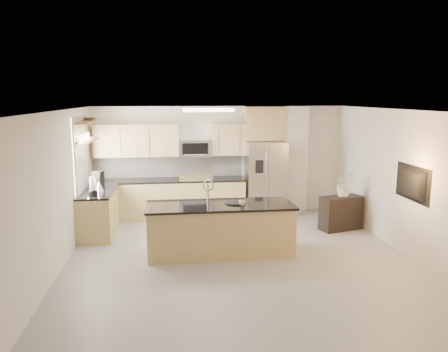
{
  "coord_description": "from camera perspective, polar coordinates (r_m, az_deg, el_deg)",
  "views": [
    {
      "loc": [
        -1.14,
        -7.16,
        2.83
      ],
      "look_at": [
        -0.12,
        1.3,
        1.27
      ],
      "focal_mm": 35.0,
      "sensor_mm": 36.0,
      "label": 1
    }
  ],
  "objects": [
    {
      "name": "partition_column",
      "position": [
        10.79,
        9.12,
        2.09
      ],
      "size": [
        0.6,
        0.3,
        2.6
      ],
      "primitive_type": "cube",
      "color": "silver",
      "rests_on": "floor"
    },
    {
      "name": "ceiling_fixture",
      "position": [
        8.8,
        -2.08,
        8.6
      ],
      "size": [
        1.0,
        0.5,
        0.06
      ],
      "primitive_type": "cube",
      "color": "white",
      "rests_on": "ceiling"
    },
    {
      "name": "flower_vase",
      "position": [
        9.62,
        15.44,
        -0.31
      ],
      "size": [
        0.88,
        0.83,
        0.77
      ],
      "primitive_type": "imported",
      "rotation": [
        0.0,
        0.0,
        0.41
      ],
      "color": "silver",
      "rests_on": "credenza"
    },
    {
      "name": "microwave",
      "position": [
        10.29,
        -3.84,
        3.65
      ],
      "size": [
        0.76,
        0.4,
        0.4
      ],
      "color": "#AEAEB1",
      "rests_on": "upper_cabinets"
    },
    {
      "name": "wall_left",
      "position": [
        7.55,
        -20.99,
        -2.01
      ],
      "size": [
        0.02,
        6.5,
        2.6
      ],
      "primitive_type": "cube",
      "color": "silver",
      "rests_on": "floor"
    },
    {
      "name": "coffee_maker",
      "position": [
        9.57,
        -16.12,
        -0.53
      ],
      "size": [
        0.24,
        0.27,
        0.35
      ],
      "color": "black",
      "rests_on": "left_counter"
    },
    {
      "name": "wall_back",
      "position": [
        10.58,
        -0.63,
        2.06
      ],
      "size": [
        6.0,
        0.02,
        2.6
      ],
      "primitive_type": "cube",
      "color": "silver",
      "rests_on": "floor"
    },
    {
      "name": "upper_cabinets",
      "position": [
        10.3,
        -7.78,
        4.67
      ],
      "size": [
        3.5,
        0.33,
        0.75
      ],
      "color": "tan",
      "rests_on": "wall_back"
    },
    {
      "name": "kettle",
      "position": [
        9.25,
        -15.99,
        -1.27
      ],
      "size": [
        0.2,
        0.2,
        0.24
      ],
      "color": "#AEAEB1",
      "rests_on": "left_counter"
    },
    {
      "name": "television",
      "position": [
        8.19,
        22.91,
        -0.87
      ],
      "size": [
        0.14,
        1.08,
        0.62
      ],
      "primitive_type": "imported",
      "rotation": [
        0.0,
        0.0,
        1.57
      ],
      "color": "black",
      "rests_on": "wall_right"
    },
    {
      "name": "range",
      "position": [
        10.37,
        -3.72,
        -2.8
      ],
      "size": [
        0.76,
        0.64,
        1.14
      ],
      "color": "black",
      "rests_on": "floor"
    },
    {
      "name": "island",
      "position": [
        7.99,
        -0.51,
        -6.88
      ],
      "size": [
        2.65,
        0.96,
        1.34
      ],
      "rotation": [
        0.0,
        0.0,
        0.0
      ],
      "color": "tan",
      "rests_on": "floor"
    },
    {
      "name": "left_counter",
      "position": [
        9.44,
        -16.06,
        -4.58
      ],
      "size": [
        0.66,
        1.5,
        0.92
      ],
      "color": "tan",
      "rests_on": "floor"
    },
    {
      "name": "platter",
      "position": [
        7.93,
        1.49,
        -3.51
      ],
      "size": [
        0.45,
        0.45,
        0.02
      ],
      "primitive_type": "cylinder",
      "rotation": [
        0.0,
        0.0,
        0.22
      ],
      "color": "black",
      "rests_on": "island"
    },
    {
      "name": "shelf_upper",
      "position": [
        9.28,
        -17.61,
        6.74
      ],
      "size": [
        0.3,
        1.2,
        0.04
      ],
      "primitive_type": "cube",
      "color": "olive",
      "rests_on": "wall_left"
    },
    {
      "name": "blender",
      "position": [
        8.83,
        -16.75,
        -1.48
      ],
      "size": [
        0.16,
        0.16,
        0.38
      ],
      "color": "black",
      "rests_on": "left_counter"
    },
    {
      "name": "wall_right",
      "position": [
        8.41,
        22.75,
        -0.92
      ],
      "size": [
        0.02,
        6.5,
        2.6
      ],
      "primitive_type": "cube",
      "color": "silver",
      "rests_on": "floor"
    },
    {
      "name": "refrigerator",
      "position": [
        10.45,
        5.38,
        -0.37
      ],
      "size": [
        0.92,
        0.78,
        1.78
      ],
      "color": "#AEAEB1",
      "rests_on": "floor"
    },
    {
      "name": "ceiling",
      "position": [
        7.25,
        2.19,
        8.55
      ],
      "size": [
        6.0,
        6.5,
        0.02
      ],
      "primitive_type": "cube",
      "color": "silver",
      "rests_on": "wall_back"
    },
    {
      "name": "bowl",
      "position": [
        9.67,
        -17.21,
        7.24
      ],
      "size": [
        0.4,
        0.4,
        0.08
      ],
      "primitive_type": "imported",
      "rotation": [
        0.0,
        0.0,
        -0.19
      ],
      "color": "#AEAEB1",
      "rests_on": "shelf_upper"
    },
    {
      "name": "floor",
      "position": [
        7.78,
        2.06,
        -10.96
      ],
      "size": [
        6.5,
        6.5,
        0.0
      ],
      "primitive_type": "plane",
      "color": "#989490",
      "rests_on": "ground"
    },
    {
      "name": "window",
      "position": [
        9.27,
        -18.27,
        2.53
      ],
      "size": [
        0.04,
        1.15,
        1.65
      ],
      "color": "white",
      "rests_on": "wall_left"
    },
    {
      "name": "cup",
      "position": [
        7.77,
        2.37,
        -3.53
      ],
      "size": [
        0.13,
        0.13,
        0.09
      ],
      "primitive_type": "imported",
      "rotation": [
        0.0,
        0.0,
        -0.09
      ],
      "color": "silver",
      "rests_on": "island"
    },
    {
      "name": "back_counter",
      "position": [
        10.36,
        -7.18,
        -2.86
      ],
      "size": [
        3.55,
        0.66,
        1.44
      ],
      "color": "tan",
      "rests_on": "floor"
    },
    {
      "name": "shelf_lower",
      "position": [
        9.31,
        -17.49,
        4.47
      ],
      "size": [
        0.3,
        1.2,
        0.04
      ],
      "primitive_type": "cube",
      "color": "olive",
      "rests_on": "wall_left"
    },
    {
      "name": "credenza",
      "position": [
        9.73,
        15.03,
        -4.68
      ],
      "size": [
        0.98,
        0.61,
        0.73
      ],
      "primitive_type": "cube",
      "rotation": [
        0.0,
        0.0,
        0.28
      ],
      "color": "black",
      "rests_on": "floor"
    },
    {
      "name": "wall_front",
      "position": [
        4.35,
        8.94,
        -10.34
      ],
      "size": [
        6.0,
        0.02,
        2.6
      ],
      "primitive_type": "cube",
      "color": "silver",
      "rests_on": "floor"
    }
  ]
}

